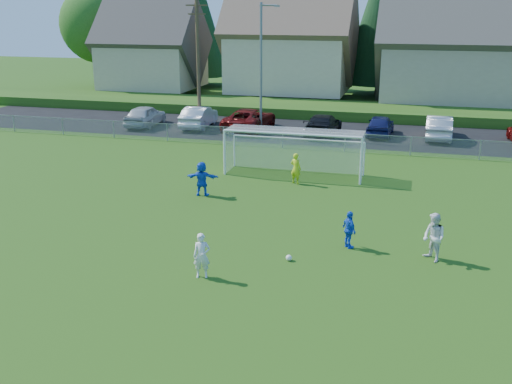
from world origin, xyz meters
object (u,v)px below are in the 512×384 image
at_px(player_blue_a, 349,230).
at_px(soccer_goal, 295,145).
at_px(car_d, 323,125).
at_px(player_blue_b, 202,179).
at_px(player_white_a, 202,256).
at_px(player_white_b, 434,237).
at_px(car_c, 249,119).
at_px(car_a, 145,116).
at_px(car_e, 380,125).
at_px(car_b, 199,117).
at_px(goalkeeper, 296,168).
at_px(car_f, 439,127).
at_px(soccer_ball, 289,258).

bearing_deg(player_blue_a, soccer_goal, -13.89).
bearing_deg(car_d, player_blue_a, 102.94).
distance_m(player_blue_a, player_blue_b, 8.98).
xyz_separation_m(player_white_a, player_white_b, (7.53, 3.46, 0.11)).
distance_m(player_white_a, car_c, 24.97).
distance_m(player_white_b, car_a, 29.19).
bearing_deg(soccer_goal, car_e, 71.74).
height_order(player_white_a, car_d, player_white_a).
height_order(player_blue_a, car_b, car_b).
xyz_separation_m(player_blue_b, car_e, (7.33, 16.38, -0.11)).
distance_m(goalkeeper, car_f, 15.15).
bearing_deg(car_b, car_c, 175.54).
bearing_deg(car_d, player_white_b, 110.60).
distance_m(car_d, car_f, 7.92).
height_order(car_a, car_d, car_a).
xyz_separation_m(player_white_b, car_a, (-20.82, 20.46, -0.09)).
relative_size(goalkeeper, car_c, 0.28).
distance_m(soccer_ball, player_white_a, 3.36).
height_order(car_b, car_c, car_c).
relative_size(soccer_ball, car_b, 0.05).
relative_size(player_blue_b, car_b, 0.34).
relative_size(player_white_b, car_d, 0.34).
height_order(soccer_ball, car_a, car_a).
xyz_separation_m(player_white_a, car_a, (-13.29, 23.91, 0.02)).
bearing_deg(car_c, player_white_a, 106.29).
relative_size(car_b, car_d, 0.94).
distance_m(player_white_b, car_f, 21.56).
height_order(player_blue_b, soccer_goal, soccer_goal).
bearing_deg(car_b, car_a, 4.28).
bearing_deg(car_c, car_d, 179.69).
height_order(player_blue_b, car_c, player_blue_b).
bearing_deg(soccer_goal, goalkeeper, -76.62).
bearing_deg(player_white_b, car_c, 173.10).
bearing_deg(soccer_ball, player_blue_b, 131.03).
bearing_deg(car_e, car_d, 16.36).
xyz_separation_m(player_blue_a, car_d, (-4.18, 20.11, 0.03)).
distance_m(player_white_b, player_blue_b, 11.85).
bearing_deg(car_c, player_blue_a, 119.49).
height_order(player_white_b, car_e, player_white_b).
relative_size(car_b, car_f, 1.00).
relative_size(player_white_b, goalkeeper, 1.10).
xyz_separation_m(car_d, soccer_goal, (0.11, -10.46, 0.87)).
distance_m(car_a, car_d, 13.59).
height_order(car_a, car_e, car_a).
xyz_separation_m(player_white_b, soccer_goal, (-7.12, 10.06, 0.74)).
relative_size(soccer_ball, car_e, 0.05).
distance_m(car_a, soccer_goal, 17.22).
distance_m(car_c, car_d, 5.52).
relative_size(car_e, soccer_goal, 0.58).
xyz_separation_m(soccer_ball, car_c, (-7.75, 22.33, 0.69)).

